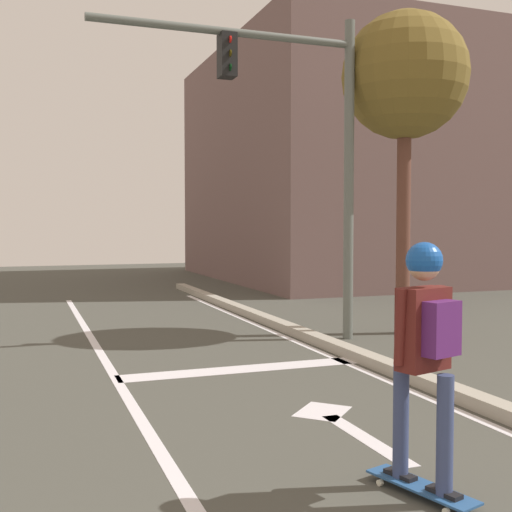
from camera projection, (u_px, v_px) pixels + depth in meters
name	position (u px, v px, depth m)	size (l,w,h in m)	color
lane_line_center	(138.00, 415.00, 6.18)	(0.12, 20.00, 0.01)	silver
lane_line_curbside	(405.00, 388.00, 7.20)	(0.12, 20.00, 0.01)	silver
stop_bar	(241.00, 369.00, 8.15)	(3.14, 0.40, 0.01)	silver
lane_arrow_stem	(366.00, 438.00, 5.50)	(0.16, 1.40, 0.01)	silver
lane_arrow_head	(322.00, 411.00, 6.30)	(0.56, 0.44, 0.01)	silver
curb_strip	(424.00, 380.00, 7.28)	(0.24, 24.00, 0.14)	#A49D8D
skateboard	(421.00, 487.00, 4.34)	(0.43, 0.85, 0.07)	#27528A
skater	(425.00, 333.00, 4.28)	(0.44, 0.61, 1.65)	#38446E
traffic_signal_mast	(298.00, 123.00, 9.88)	(4.15, 0.34, 5.06)	#5E645D
roadside_tree	(405.00, 79.00, 10.64)	(2.10, 2.10, 5.37)	brown
building_block	(379.00, 169.00, 22.61)	(11.43, 10.87, 7.65)	#6E5451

